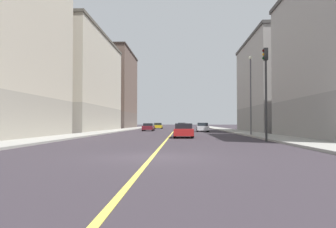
% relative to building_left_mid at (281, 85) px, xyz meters
% --- Properties ---
extents(ground_plane, '(400.00, 400.00, 0.00)m').
position_rel_building_left_mid_xyz_m(ground_plane, '(-15.98, -35.21, -6.88)').
color(ground_plane, '#342D34').
rests_on(ground_plane, ground).
extents(sidewalk_left, '(3.26, 168.00, 0.15)m').
position_rel_building_left_mid_xyz_m(sidewalk_left, '(-6.56, 13.79, -6.80)').
color(sidewalk_left, '#9E9B93').
rests_on(sidewalk_left, ground).
extents(sidewalk_right, '(3.26, 168.00, 0.15)m').
position_rel_building_left_mid_xyz_m(sidewalk_right, '(-25.41, 13.79, -6.80)').
color(sidewalk_right, '#9E9B93').
rests_on(sidewalk_right, ground).
extents(lane_center_stripe, '(0.16, 154.00, 0.01)m').
position_rel_building_left_mid_xyz_m(lane_center_stripe, '(-15.98, 13.79, -6.87)').
color(lane_center_stripe, '#E5D14C').
rests_on(lane_center_stripe, ground).
extents(building_left_mid, '(10.16, 18.85, 13.74)m').
position_rel_building_left_mid_xyz_m(building_left_mid, '(0.00, 0.00, 0.00)').
color(building_left_mid, gray).
rests_on(building_left_mid, ground).
extents(building_right_midblock, '(10.16, 25.81, 15.62)m').
position_rel_building_left_mid_xyz_m(building_right_midblock, '(-31.97, 3.98, 0.94)').
color(building_right_midblock, '#9D9688').
rests_on(building_right_midblock, ground).
extents(building_right_distant, '(10.16, 20.51, 18.89)m').
position_rel_building_left_mid_xyz_m(building_right_distant, '(-31.97, 30.78, 2.58)').
color(building_right_distant, brown).
rests_on(building_right_distant, ground).
extents(traffic_light_left_near, '(0.40, 0.32, 6.87)m').
position_rel_building_left_mid_xyz_m(traffic_light_left_near, '(-8.60, -24.29, -2.50)').
color(traffic_light_left_near, '#2D2D2D').
rests_on(traffic_light_left_near, ground).
extents(street_lamp_left_near, '(0.36, 0.36, 8.19)m').
position_rel_building_left_mid_xyz_m(street_lamp_left_near, '(-7.58, -14.44, -1.85)').
color(street_lamp_left_near, '#4C4C51').
rests_on(street_lamp_left_near, ground).
extents(car_white, '(1.91, 4.15, 1.35)m').
position_rel_building_left_mid_xyz_m(car_white, '(-11.52, 1.37, -6.22)').
color(car_white, white).
rests_on(car_white, ground).
extents(car_maroon, '(1.81, 4.40, 1.26)m').
position_rel_building_left_mid_xyz_m(car_maroon, '(-20.22, 5.04, -6.24)').
color(car_maroon, maroon).
rests_on(car_maroon, ground).
extents(car_yellow, '(1.87, 4.35, 1.30)m').
position_rel_building_left_mid_xyz_m(car_yellow, '(-19.88, 22.62, -6.24)').
color(car_yellow, gold).
rests_on(car_yellow, ground).
extents(car_green, '(2.06, 4.29, 1.34)m').
position_rel_building_left_mid_xyz_m(car_green, '(-14.66, 27.24, -6.23)').
color(car_green, '#1E6B38').
rests_on(car_green, ground).
extents(car_red, '(1.79, 4.40, 1.31)m').
position_rel_building_left_mid_xyz_m(car_red, '(-14.59, -18.38, -6.23)').
color(car_red, red).
rests_on(car_red, ground).
extents(car_black, '(2.05, 4.50, 1.26)m').
position_rel_building_left_mid_xyz_m(car_black, '(-14.25, 12.09, -6.26)').
color(car_black, black).
rests_on(car_black, ground).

